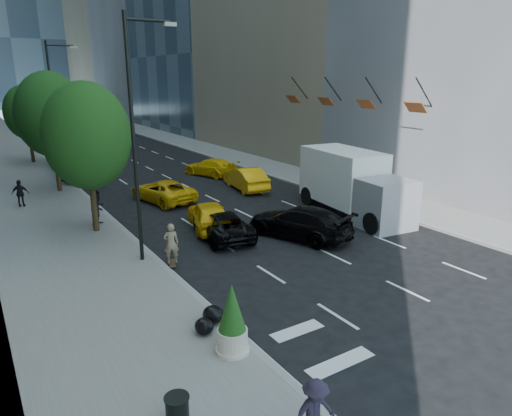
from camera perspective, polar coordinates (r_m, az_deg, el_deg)
ground at (r=20.22m, az=7.74°, el=-6.63°), size 160.00×160.00×0.00m
sidewalk_left at (r=44.90m, az=-27.98°, el=4.41°), size 6.00×120.00×0.15m
sidewalk_right at (r=49.98m, az=-5.76°, el=7.24°), size 4.00×120.00×0.15m
lamp_near at (r=19.14m, az=-14.66°, el=9.75°), size 2.13×0.22×10.00m
lamp_far at (r=36.64m, az=-23.75°, el=11.78°), size 2.13×0.22×10.00m
tree_near at (r=23.82m, az=-20.37°, el=8.40°), size 4.20×4.20×7.46m
tree_mid at (r=33.58m, az=-24.28°, el=10.58°), size 4.50×4.50×7.99m
tree_far at (r=46.49m, az=-26.74°, el=10.61°), size 3.90×3.90×6.92m
traffic_signal at (r=54.54m, az=-26.83°, el=10.77°), size 2.48×0.53×5.20m
facade_flags at (r=33.25m, az=11.23°, el=13.13°), size 1.85×13.30×2.05m
skateboarder at (r=19.62m, az=-10.54°, el=-4.71°), size 0.75×0.61×1.76m
black_sedan_lincoln at (r=22.81m, az=-4.20°, el=-2.08°), size 2.98×5.02×1.31m
black_sedan_mercedes at (r=22.78m, az=5.42°, el=-1.78°), size 3.98×5.88×1.58m
taxi_a at (r=24.05m, az=-5.90°, el=-0.89°), size 2.95×4.78×1.52m
taxi_b at (r=32.43m, az=-1.29°, el=3.74°), size 2.37×5.01×1.59m
taxi_c at (r=29.82m, az=-11.55°, el=2.12°), size 3.22×5.39×1.40m
taxi_d at (r=37.12m, az=-5.67°, el=5.11°), size 3.48×5.19×1.40m
city_bus at (r=40.93m, az=-21.80°, el=6.33°), size 3.57×11.55×3.17m
box_truck at (r=26.83m, az=12.04°, el=3.04°), size 3.58×7.86×3.63m
pedestrian_a at (r=25.56m, az=-19.13°, el=0.06°), size 1.14×1.13×1.86m
pedestrian_b at (r=30.95m, az=-27.37°, el=1.63°), size 1.04×0.70×1.64m
pedestrian_c at (r=10.64m, az=7.37°, el=-24.06°), size 1.06×0.65×1.58m
trash_can at (r=11.31m, az=-9.79°, el=-23.95°), size 0.52×0.52×0.79m
planter_shrub at (r=13.28m, az=-3.01°, el=-13.80°), size 0.88×0.88×2.12m
garbage_bags at (r=14.85m, az=-5.81°, el=-13.65°), size 1.16×1.12×0.57m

